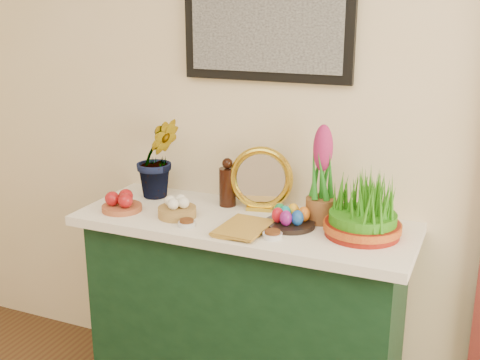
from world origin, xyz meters
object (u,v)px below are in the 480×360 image
Objects in this scene: sideboard at (245,319)px; book at (223,224)px; wheatgrass_sabzeh at (363,209)px; hyacinth_green at (158,145)px; mirror at (261,179)px.

sideboard is 0.50m from book.
wheatgrass_sabzeh is (0.48, 0.01, 0.57)m from sideboard.
book is (0.44, -0.25, -0.23)m from hyacinth_green.
wheatgrass_sabzeh is (0.52, 0.14, 0.09)m from book.
sideboard is at bearing 76.31° from book.
hyacinth_green is 0.55m from book.
book is at bearing -72.69° from hyacinth_green.
mirror is 0.95× the size of wheatgrass_sabzeh.
hyacinth_green reaches higher than wheatgrass_sabzeh.
sideboard is 0.75m from wheatgrass_sabzeh.
hyacinth_green is 1.72× the size of mirror.
hyacinth_green is (-0.48, 0.12, 0.71)m from sideboard.
mirror reaches higher than wheatgrass_sabzeh.
wheatgrass_sabzeh is at bearing -15.42° from mirror.
hyacinth_green reaches higher than sideboard.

